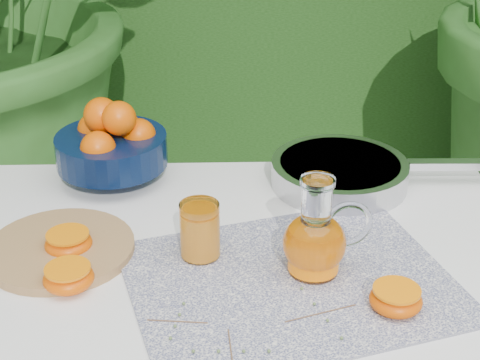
{
  "coord_description": "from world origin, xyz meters",
  "views": [
    {
      "loc": [
        -0.01,
        -1.01,
        1.44
      ],
      "look_at": [
        0.02,
        0.06,
        0.88
      ],
      "focal_mm": 55.0,
      "sensor_mm": 36.0,
      "label": 1
    }
  ],
  "objects_px": {
    "fruit_bowl": "(112,143)",
    "juice_pitcher": "(316,240)",
    "white_table": "(240,293)",
    "saute_pan": "(342,172)",
    "cutting_board": "(60,249)"
  },
  "relations": [
    {
      "from": "fruit_bowl",
      "to": "juice_pitcher",
      "type": "xyz_separation_m",
      "value": [
        0.36,
        -0.34,
        -0.02
      ]
    },
    {
      "from": "white_table",
      "to": "saute_pan",
      "type": "bearing_deg",
      "value": 49.74
    },
    {
      "from": "white_table",
      "to": "cutting_board",
      "type": "distance_m",
      "value": 0.32
    },
    {
      "from": "cutting_board",
      "to": "juice_pitcher",
      "type": "relative_size",
      "value": 1.49
    },
    {
      "from": "cutting_board",
      "to": "juice_pitcher",
      "type": "height_order",
      "value": "juice_pitcher"
    },
    {
      "from": "white_table",
      "to": "cutting_board",
      "type": "relative_size",
      "value": 3.98
    },
    {
      "from": "cutting_board",
      "to": "fruit_bowl",
      "type": "distance_m",
      "value": 0.29
    },
    {
      "from": "saute_pan",
      "to": "cutting_board",
      "type": "bearing_deg",
      "value": -155.28
    },
    {
      "from": "juice_pitcher",
      "to": "saute_pan",
      "type": "relative_size",
      "value": 0.35
    },
    {
      "from": "cutting_board",
      "to": "saute_pan",
      "type": "relative_size",
      "value": 0.53
    },
    {
      "from": "fruit_bowl",
      "to": "juice_pitcher",
      "type": "relative_size",
      "value": 1.66
    },
    {
      "from": "fruit_bowl",
      "to": "juice_pitcher",
      "type": "height_order",
      "value": "fruit_bowl"
    },
    {
      "from": "fruit_bowl",
      "to": "juice_pitcher",
      "type": "distance_m",
      "value": 0.5
    },
    {
      "from": "fruit_bowl",
      "to": "saute_pan",
      "type": "bearing_deg",
      "value": -4.53
    },
    {
      "from": "white_table",
      "to": "fruit_bowl",
      "type": "bearing_deg",
      "value": 131.18
    }
  ]
}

